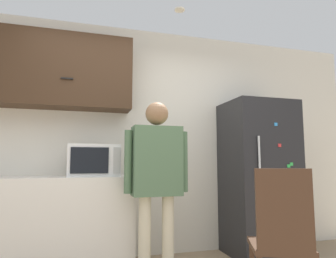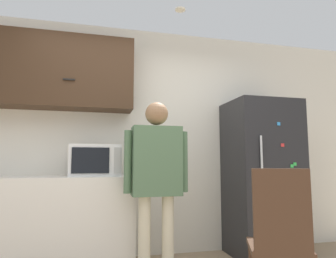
{
  "view_description": "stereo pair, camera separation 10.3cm",
  "coord_description": "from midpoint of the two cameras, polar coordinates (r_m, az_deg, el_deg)",
  "views": [
    {
      "loc": [
        -0.61,
        -1.79,
        1.06
      ],
      "look_at": [
        0.17,
        0.95,
        1.38
      ],
      "focal_mm": 32.0,
      "sensor_mm": 36.0,
      "label": 1
    },
    {
      "loc": [
        -0.51,
        -1.81,
        1.06
      ],
      "look_at": [
        0.17,
        0.95,
        1.38
      ],
      "focal_mm": 32.0,
      "sensor_mm": 36.0,
      "label": 2
    }
  ],
  "objects": [
    {
      "name": "back_wall",
      "position": [
        3.61,
        -6.96,
        -1.85
      ],
      "size": [
        6.0,
        0.06,
        2.7
      ],
      "color": "silver",
      "rests_on": "ground_plane"
    },
    {
      "name": "upper_cabinets",
      "position": [
        3.55,
        -25.29,
        10.29
      ],
      "size": [
        2.09,
        0.35,
        0.8
      ],
      "color": "#3D2819"
    },
    {
      "name": "refrigerator",
      "position": [
        3.76,
        16.21,
        -8.76
      ],
      "size": [
        0.78,
        0.69,
        1.79
      ],
      "color": "#232326",
      "rests_on": "ground_plane"
    },
    {
      "name": "chair",
      "position": [
        2.37,
        19.64,
        -18.48
      ],
      "size": [
        0.54,
        0.54,
        1.02
      ],
      "rotation": [
        0.0,
        0.0,
        2.74
      ],
      "color": "#472D1E",
      "rests_on": "ground_plane"
    },
    {
      "name": "person",
      "position": [
        2.78,
        -3.24,
        -7.87
      ],
      "size": [
        0.6,
        0.22,
        1.63
      ],
      "rotation": [
        0.0,
        0.0,
        -0.01
      ],
      "color": "beige",
      "rests_on": "ground_plane"
    },
    {
      "name": "ceiling_light",
      "position": [
        3.42,
        1.31,
        21.76
      ],
      "size": [
        0.11,
        0.11,
        0.01
      ],
      "color": "white"
    },
    {
      "name": "microwave",
      "position": [
        3.15,
        -14.85,
        -5.82
      ],
      "size": [
        0.5,
        0.39,
        0.32
      ],
      "color": "white",
      "rests_on": "counter"
    },
    {
      "name": "counter",
      "position": [
        3.31,
        -27.13,
        -16.19
      ],
      "size": [
        2.09,
        0.65,
        0.93
      ],
      "color": "silver",
      "rests_on": "ground_plane"
    }
  ]
}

